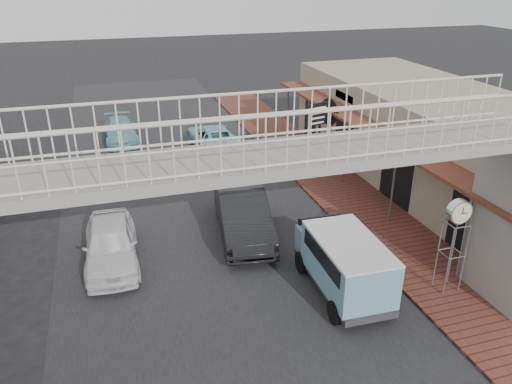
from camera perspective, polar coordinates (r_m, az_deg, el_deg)
ground at (r=16.38m, az=-4.53°, el=-8.53°), size 120.00×120.00×0.00m
road_strip at (r=16.38m, az=-4.53°, el=-8.51°), size 10.00×60.00×0.01m
sidewalk at (r=20.89m, az=11.17°, el=-1.15°), size 3.00×40.00×0.10m
shophouse_row at (r=23.30m, az=20.23°, el=5.67°), size 7.20×18.00×4.00m
footbridge at (r=11.41m, az=-0.50°, el=-5.55°), size 16.40×2.40×6.34m
white_hatchback at (r=16.85m, az=-16.28°, el=-5.71°), size 1.79×4.20×1.41m
dark_sedan at (r=17.81m, az=-1.49°, el=-2.61°), size 2.34×5.06×1.61m
angkot_curb at (r=26.77m, az=-4.88°, el=6.30°), size 2.39×4.69×1.27m
angkot_far at (r=28.82m, az=-15.22°, el=6.78°), size 1.77×4.22×1.22m
angkot_van at (r=14.75m, az=10.08°, el=-7.48°), size 1.85×3.85×1.86m
motorcycle_near at (r=24.17m, az=8.47°, el=3.94°), size 1.87×1.20×0.93m
motorcycle_far at (r=23.25m, az=4.48°, el=3.44°), size 1.78×0.95×1.03m
street_clock at (r=15.06m, az=22.11°, el=-2.55°), size 0.71×0.56×2.91m
arrow_sign at (r=23.14m, az=8.76°, el=9.01°), size 2.07×1.37×3.43m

